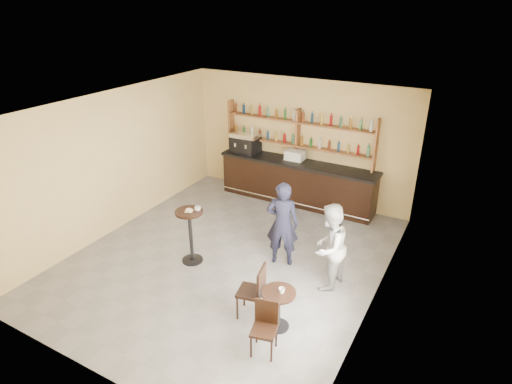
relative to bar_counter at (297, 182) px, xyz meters
The scene contains 23 objects.
floor 3.20m from the bar_counter, 92.32° to the right, with size 7.00×7.00×0.00m, color slate.
ceiling 4.11m from the bar_counter, 92.32° to the right, with size 7.00×7.00×0.00m, color white.
wall_back 1.09m from the bar_counter, 110.00° to the left, with size 7.00×7.00×0.00m, color #E0C27F.
wall_front 6.73m from the bar_counter, 91.10° to the right, with size 7.00×7.00×0.00m, color #E0C27F.
wall_left 4.56m from the bar_counter, 134.79° to the right, with size 7.00×7.00×0.00m, color #E0C27F.
wall_right 4.39m from the bar_counter, 47.64° to the right, with size 7.00×7.00×0.00m, color #E0C27F.
window_pane 5.33m from the bar_counter, 56.62° to the right, with size 2.00×2.00×0.00m, color white.
window_frame 5.33m from the bar_counter, 56.67° to the right, with size 0.04×1.70×2.10m, color black, non-canonical shape.
shelf_unit 1.27m from the bar_counter, 120.07° to the left, with size 4.00×0.26×1.40m, color brown, non-canonical shape.
liquor_bottles 1.43m from the bar_counter, 120.07° to the left, with size 3.68×0.10×1.00m, color #8C5919, non-canonical shape.
bar_counter is the anchor object (origin of this frame).
espresso_machine 1.77m from the bar_counter, behind, with size 0.76×0.49×0.54m, color black, non-canonical shape.
pastry_case 0.72m from the bar_counter, behind, with size 0.49×0.39×0.29m, color silver, non-canonical shape.
pedestal_table 3.68m from the bar_counter, 101.65° to the right, with size 0.56×0.56×1.16m, color black, non-canonical shape.
napkin 3.73m from the bar_counter, 101.65° to the right, with size 0.15×0.15×0.00m, color white.
donut 3.74m from the bar_counter, 101.47° to the right, with size 0.14×0.14×0.05m, color #D08D4C.
cup_pedestal 3.62m from the bar_counter, 99.77° to the right, with size 0.12×0.12×0.10m, color white.
man_main 2.90m from the bar_counter, 72.02° to the right, with size 0.65×0.43×1.79m, color black.
cafe_table 4.81m from the bar_counter, 69.53° to the right, with size 0.56×0.56×0.71m, color black, non-canonical shape.
cup_cafe 4.82m from the bar_counter, 68.98° to the right, with size 0.10×0.10×0.09m, color white.
chair_west 4.59m from the bar_counter, 75.76° to the right, with size 0.42×0.42×0.98m, color black, non-canonical shape.
chair_south 5.39m from the bar_counter, 71.27° to the right, with size 0.37×0.37×0.86m, color black, non-canonical shape.
patron_second 3.65m from the bar_counter, 56.96° to the right, with size 0.83×0.64×1.70m, color #97969B.
Camera 1 is at (4.17, -6.37, 5.02)m, focal length 30.00 mm.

